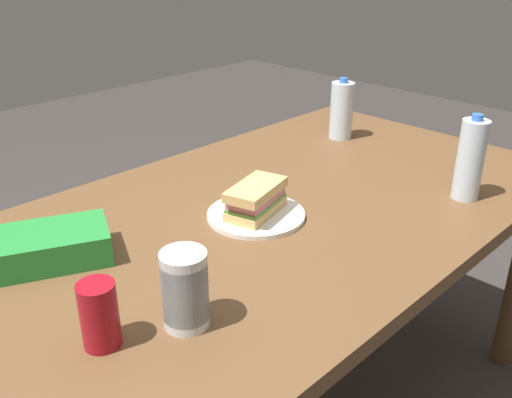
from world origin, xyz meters
The scene contains 8 objects.
dining_table centered at (0.00, 0.00, 0.66)m, with size 1.86×0.96×0.75m.
paper_plate centered at (0.01, 0.01, 0.75)m, with size 0.25×0.25×0.01m, color white.
sandwich centered at (0.01, 0.01, 0.80)m, with size 0.20×0.14×0.08m.
soda_can_red centered at (0.54, 0.16, 0.81)m, with size 0.07×0.07×0.12m, color maroon.
chip_bag centered at (0.46, -0.16, 0.78)m, with size 0.23×0.15×0.07m, color #268C38.
water_bottle_tall centered at (-0.63, -0.21, 0.84)m, with size 0.08×0.08×0.21m.
plastic_cup_stack centered at (0.40, 0.22, 0.82)m, with size 0.08×0.08×0.15m.
water_bottle_spare centered at (-0.47, 0.33, 0.85)m, with size 0.07×0.07×0.23m.
Camera 1 is at (0.91, 0.90, 1.39)m, focal length 39.69 mm.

